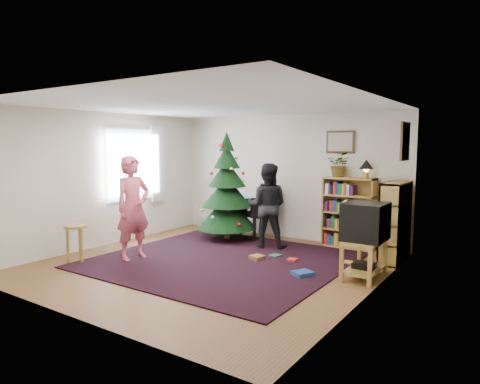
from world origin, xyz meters
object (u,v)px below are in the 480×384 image
Objects in this scene: stool at (76,233)px; person_by_chair at (267,206)px; crt_tv at (365,221)px; bookshelf_right at (395,221)px; person_standing at (133,208)px; potted_plant at (339,164)px; picture_right at (405,141)px; bookshelf_back at (349,212)px; table_lamp at (366,166)px; picture_back at (340,142)px; armchair at (261,208)px; tv_stand at (364,256)px; christmas_tree at (227,195)px.

person_by_chair reaches higher than stool.
bookshelf_right is at bearing 84.03° from crt_tv.
bookshelf_right is at bearing 169.65° from person_by_chair.
person_standing is 3.78m from potted_plant.
picture_right reaches higher than potted_plant.
bookshelf_back reaches higher than crt_tv.
potted_plant is at bearing 180.00° from table_lamp.
picture_back is at bearing -156.21° from person_by_chair.
armchair is at bearing -171.99° from picture_back.
picture_right is at bearing 15.10° from armchair.
picture_right reaches higher than tv_stand.
picture_right is at bearing -24.70° from potted_plant.
table_lamp is (-0.53, 1.62, 1.21)m from tv_stand.
crt_tv is 4.52m from stool.
bookshelf_back is 1.83m from armchair.
christmas_tree is at bearing -177.97° from picture_right.
armchair is 3.65m from stool.
tv_stand is at bearing -71.99° from table_lamp.
bookshelf_right is at bearing -21.45° from potted_plant.
christmas_tree is 2.73m from table_lamp.
potted_plant is (-0.20, 0.00, 0.87)m from bookshelf_back.
person_standing is (-2.42, -2.92, -1.09)m from picture_back.
person_standing is at bearing 33.31° from person_by_chair.
potted_plant is at bearing 27.98° from armchair.
picture_back is 1.82m from person_by_chair.
christmas_tree is at bearing 163.44° from crt_tv.
tv_stand is at bearing -57.68° from potted_plant.
picture_back is 0.67× the size of tv_stand.
person_standing reaches higher than stool.
bookshelf_back is 1.59× the size of tv_stand.
person_by_chair is (-2.33, -0.25, -1.17)m from picture_right.
table_lamp is (2.97, 2.78, 0.67)m from person_standing.
stool is at bearing 30.99° from person_by_chair.
crt_tv is 3.68m from person_standing.
table_lamp is at bearing 15.50° from christmas_tree.
picture_right is at bearing -28.69° from picture_back.
tv_stand is 1.34× the size of crt_tv.
person_by_chair is at bearing 100.11° from bookshelf_right.
stool is 5.09m from table_lamp.
picture_back reaches higher than person_by_chair.
picture_back is 0.91× the size of stool.
picture_back is 0.70m from table_lamp.
bookshelf_back is (2.26, 0.71, -0.23)m from christmas_tree.
potted_plant is at bearing 68.55° from bookshelf_right.
stool is (-3.06, -3.56, -1.48)m from picture_back.
stool is (-1.48, -3.34, -0.12)m from armchair.
bookshelf_back is at bearing -36.10° from person_standing.
tv_stand is (1.07, -1.76, -1.63)m from picture_back.
picture_back is 4.93m from stool.
person_by_chair is at bearing 159.29° from crt_tv.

